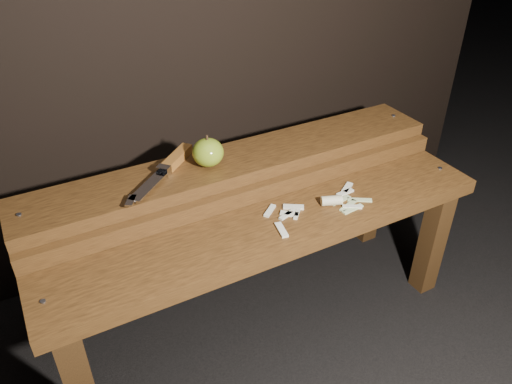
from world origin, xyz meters
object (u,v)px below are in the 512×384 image
bench_front_tier (279,246)px  knife (170,165)px  apple (208,152)px  bench_rear_tier (238,185)px

bench_front_tier → knife: knife is taller
apple → knife: size_ratio=0.36×
bench_rear_tier → knife: bearing=169.3°
bench_front_tier → knife: size_ratio=4.89×
bench_rear_tier → apple: bearing=177.1°
bench_rear_tier → knife: 0.21m
bench_front_tier → bench_rear_tier: 0.23m
apple → knife: apple is taller
bench_rear_tier → knife: (-0.18, 0.03, 0.10)m
bench_rear_tier → bench_front_tier: bearing=-90.0°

